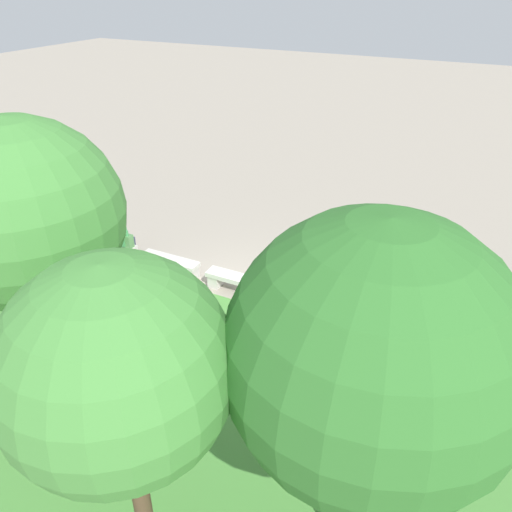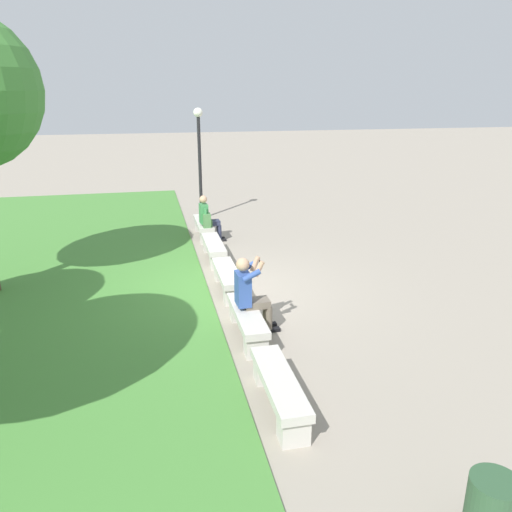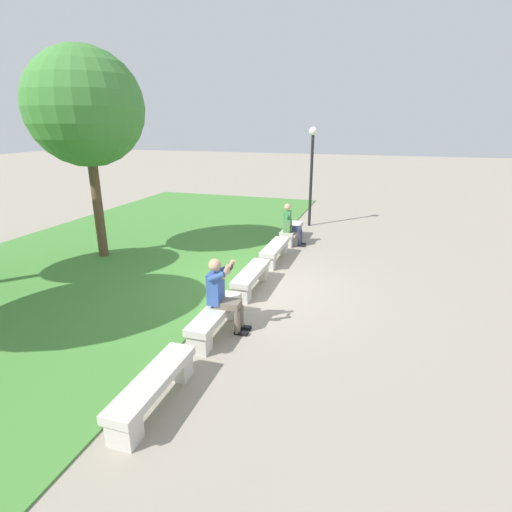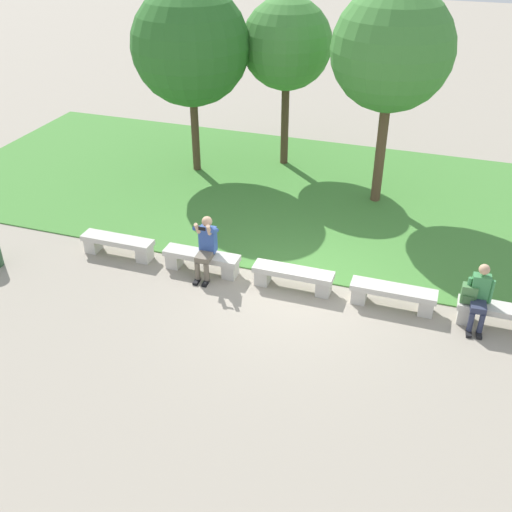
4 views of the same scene
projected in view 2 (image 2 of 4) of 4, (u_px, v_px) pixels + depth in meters
name	position (u px, v px, depth m)	size (l,w,h in m)	color
ground_plane	(228.00, 291.00, 10.15)	(80.00, 80.00, 0.00)	gray
bench_main	(279.00, 388.00, 6.32)	(1.65, 0.40, 0.45)	beige
bench_near	(247.00, 320.00, 8.18)	(1.65, 0.40, 0.45)	beige
bench_mid	(227.00, 277.00, 10.05)	(1.65, 0.40, 0.45)	beige
bench_far	(214.00, 248.00, 11.92)	(1.65, 0.40, 0.45)	beige
bench_end	(204.00, 226.00, 13.79)	(1.65, 0.40, 0.45)	beige
person_photographer	(250.00, 291.00, 8.20)	(0.48, 0.73, 1.32)	black
person_distant	(208.00, 217.00, 13.24)	(0.48, 0.69, 1.26)	black
backpack	(207.00, 220.00, 13.08)	(0.28, 0.24, 0.43)	#4C7F47
lamp_post	(199.00, 146.00, 15.13)	(0.28, 0.28, 3.38)	black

